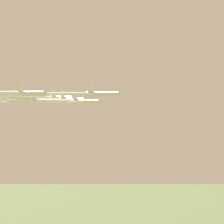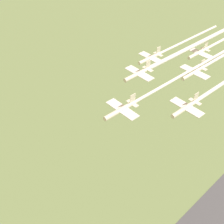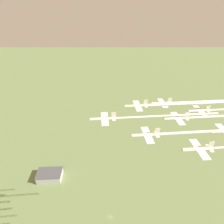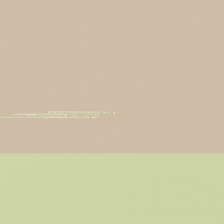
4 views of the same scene
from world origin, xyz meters
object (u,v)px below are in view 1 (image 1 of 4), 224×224
(jet_1, at_px, (84,101))
(jet_4, at_px, (22,99))
(jet_7, at_px, (16,102))
(jet_0, at_px, (101,94))
(jet_2, at_px, (30,93))
(jet_6, at_px, (61,98))
(jet_3, at_px, (71,100))

(jet_1, bearing_deg, jet_4, -59.53)
(jet_1, height_order, jet_7, jet_1)
(jet_1, bearing_deg, jet_0, 59.53)
(jet_4, bearing_deg, jet_2, 59.53)
(jet_4, bearing_deg, jet_6, -150.46)
(jet_2, bearing_deg, jet_4, -120.47)
(jet_6, bearing_deg, jet_7, 0.00)
(jet_0, bearing_deg, jet_4, -90.00)
(jet_2, bearing_deg, jet_7, -120.47)
(jet_1, distance_m, jet_3, 18.03)
(jet_2, relative_size, jet_6, 1.00)
(jet_0, distance_m, jet_1, 18.15)
(jet_3, xyz_separation_m, jet_4, (0.78, -18.27, 0.23))
(jet_6, xyz_separation_m, jet_7, (0.78, -18.27, -1.07))
(jet_4, bearing_deg, jet_0, 90.00)
(jet_0, height_order, jet_6, jet_0)
(jet_0, relative_size, jet_3, 1.00)
(jet_1, height_order, jet_3, jet_3)
(jet_4, distance_m, jet_6, 31.53)
(jet_1, relative_size, jet_2, 1.00)
(jet_6, bearing_deg, jet_0, 59.53)
(jet_1, xyz_separation_m, jet_6, (-31.84, 16.93, 0.71))
(jet_7, bearing_deg, jet_3, 120.47)
(jet_6, distance_m, jet_7, 18.32)
(jet_2, bearing_deg, jet_1, 180.00)
(jet_1, relative_size, jet_6, 1.00)
(jet_0, relative_size, jet_2, 1.00)
(jet_0, bearing_deg, jet_3, -120.47)
(jet_3, bearing_deg, jet_7, -59.53)
(jet_2, distance_m, jet_3, 31.58)
(jet_3, bearing_deg, jet_1, 59.53)
(jet_0, distance_m, jet_6, 54.11)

